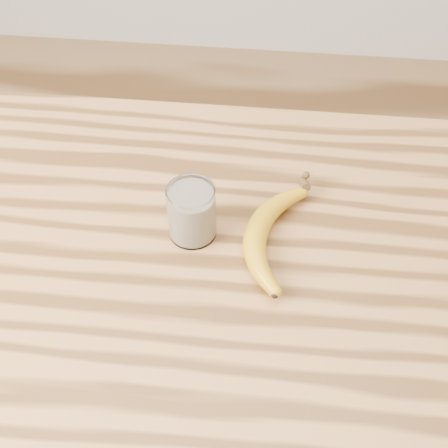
# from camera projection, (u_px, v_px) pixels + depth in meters

# --- Properties ---
(table) EXTENTS (1.20, 0.80, 0.90)m
(table) POSITION_uv_depth(u_px,v_px,m) (179.00, 302.00, 1.11)
(table) COLOR #A7723D
(table) RESTS_ON ground
(smoothie_glass) EXTENTS (0.08, 0.08, 0.10)m
(smoothie_glass) POSITION_uv_depth(u_px,v_px,m) (192.00, 213.00, 1.01)
(smoothie_glass) COLOR white
(smoothie_glass) RESTS_ON table
(banana) EXTENTS (0.17, 0.34, 0.04)m
(banana) POSITION_uv_depth(u_px,v_px,m) (256.00, 232.00, 1.02)
(banana) COLOR #C48E12
(banana) RESTS_ON table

